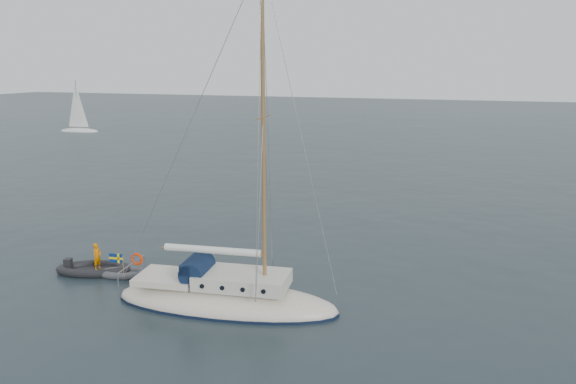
% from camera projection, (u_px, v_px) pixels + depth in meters
% --- Properties ---
extents(ground, '(300.00, 300.00, 0.00)m').
position_uv_depth(ground, '(276.00, 288.00, 26.60)').
color(ground, black).
rests_on(ground, ground).
extents(sailboat, '(10.51, 3.15, 14.97)m').
position_uv_depth(sailboat, '(225.00, 282.00, 24.39)').
color(sailboat, beige).
rests_on(sailboat, ground).
extents(dinghy, '(2.59, 1.17, 0.37)m').
position_uv_depth(dinghy, '(124.00, 273.00, 28.08)').
color(dinghy, '#4A4B4F').
rests_on(dinghy, ground).
extents(rib, '(3.88, 1.76, 1.59)m').
position_uv_depth(rib, '(94.00, 268.00, 28.53)').
color(rib, black).
rests_on(rib, ground).
extents(distant_yacht_a, '(6.37, 3.39, 8.43)m').
position_uv_depth(distant_yacht_a, '(77.00, 109.00, 86.97)').
color(distant_yacht_a, silver).
rests_on(distant_yacht_a, ground).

